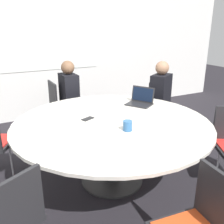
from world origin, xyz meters
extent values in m
plane|color=black|center=(0.00, 0.00, 0.00)|extent=(16.00, 16.00, 0.00)
cube|color=silver|center=(0.00, 2.51, 1.35)|extent=(8.00, 0.06, 2.70)
cube|color=white|center=(0.00, 2.47, 1.55)|extent=(1.80, 0.01, 1.30)
cylinder|color=#333333|center=(0.00, 0.00, 0.01)|extent=(0.70, 0.70, 0.02)
cylinder|color=#333333|center=(0.00, 0.00, 0.36)|extent=(0.17, 0.17, 0.68)
cylinder|color=silver|center=(0.00, 0.00, 0.71)|extent=(2.07, 2.07, 0.03)
cube|color=#262628|center=(1.41, 0.86, 0.42)|extent=(0.59, 0.59, 0.04)
cube|color=#4C5156|center=(1.41, 0.86, 0.45)|extent=(0.52, 0.52, 0.01)
cube|color=#262628|center=(1.31, 1.03, 0.64)|extent=(0.37, 0.24, 0.40)
cylinder|color=silver|center=(1.56, 0.96, 0.20)|extent=(0.02, 0.02, 0.40)
cylinder|color=silver|center=(1.26, 0.77, 0.20)|extent=(0.02, 0.02, 0.40)
cube|color=#262628|center=(-0.02, 1.65, 0.42)|extent=(0.43, 0.45, 0.04)
cube|color=#4C5156|center=(-0.02, 1.65, 0.45)|extent=(0.37, 0.39, 0.01)
cube|color=#262628|center=(-0.22, 1.65, 0.64)|extent=(0.04, 0.42, 0.40)
cylinder|color=silver|center=(-0.02, 1.83, 0.20)|extent=(0.02, 0.02, 0.40)
cylinder|color=silver|center=(-0.02, 1.47, 0.20)|extent=(0.02, 0.02, 0.40)
cylinder|color=silver|center=(-1.00, 0.60, 0.20)|extent=(0.02, 0.02, 0.40)
cube|color=#262628|center=(-1.18, -0.66, 0.42)|extent=(0.59, 0.58, 0.04)
cube|color=#4C5156|center=(-1.18, -0.66, 0.45)|extent=(0.52, 0.51, 0.01)
cube|color=#262628|center=(-1.09, -0.83, 0.64)|extent=(0.38, 0.23, 0.40)
cube|color=#262628|center=(0.06, -1.37, 0.64)|extent=(0.07, 0.42, 0.40)
cylinder|color=silver|center=(1.02, -0.57, 0.20)|extent=(0.02, 0.02, 0.40)
cylinder|color=black|center=(1.33, 0.70, 0.22)|extent=(0.10, 0.10, 0.44)
cylinder|color=black|center=(1.18, 0.61, 0.22)|extent=(0.10, 0.10, 0.44)
cube|color=black|center=(1.20, 0.74, 0.72)|extent=(0.42, 0.38, 0.55)
sphere|color=#A87A5B|center=(1.20, 0.74, 1.09)|extent=(0.20, 0.20, 0.20)
cylinder|color=black|center=(0.08, 1.50, 0.22)|extent=(0.10, 0.10, 0.44)
cylinder|color=black|center=(0.08, 1.32, 0.22)|extent=(0.10, 0.10, 0.44)
cube|color=black|center=(-0.02, 1.41, 0.72)|extent=(0.22, 0.36, 0.55)
sphere|color=brown|center=(-0.02, 1.41, 1.09)|extent=(0.20, 0.20, 0.20)
cube|color=#232326|center=(0.56, 0.34, 0.73)|extent=(0.35, 0.38, 0.02)
cube|color=#232326|center=(0.65, 0.40, 0.84)|extent=(0.20, 0.29, 0.20)
cube|color=black|center=(0.64, 0.40, 0.84)|extent=(0.18, 0.25, 0.17)
cylinder|color=#33669E|center=(0.02, -0.29, 0.78)|extent=(0.09, 0.09, 0.10)
cube|color=black|center=(-0.21, 0.17, 0.73)|extent=(0.16, 0.12, 0.01)
camera|label=1|loc=(-1.12, -2.19, 1.68)|focal=40.00mm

